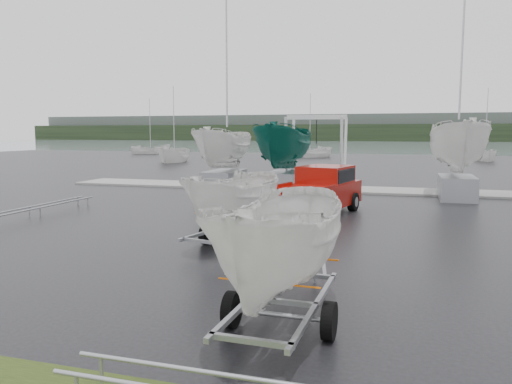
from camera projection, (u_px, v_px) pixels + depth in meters
name	position (u px, v px, depth m)	size (l,w,h in m)	color
ground_plane	(254.00, 236.00, 15.38)	(120.00, 120.00, 0.00)	black
lake	(386.00, 147.00, 110.46)	(300.00, 300.00, 0.00)	gray
dock	(322.00, 189.00, 27.74)	(30.00, 3.00, 0.12)	#989792
treeline	(394.00, 133.00, 176.66)	(300.00, 8.00, 6.00)	black
far_hill	(395.00, 127.00, 184.02)	(300.00, 6.00, 10.00)	#4C5651
pickup_truck	(319.00, 190.00, 19.29)	(3.03, 5.84, 1.85)	maroon
trailer_hitched	(234.00, 154.00, 13.67)	(1.94, 3.77, 4.74)	#989BA1
trailer_parked	(283.00, 157.00, 7.78)	(1.80, 3.63, 5.15)	#989BA1
boat_hoist	(316.00, 141.00, 27.53)	(3.30, 2.18, 4.12)	silver
keelboat_0	(224.00, 124.00, 26.85)	(2.30, 3.20, 10.46)	#989BA1
keelboat_1	(285.00, 117.00, 26.05)	(2.51, 3.20, 7.77)	#989BA1
keelboat_2	(460.00, 111.00, 23.40)	(2.61, 3.20, 10.79)	#989BA1
mast_rack_0	(34.00, 207.00, 18.87)	(0.56, 6.50, 0.06)	#989BA1
moored_boat_0	(175.00, 162.00, 53.26)	(2.82, 2.88, 11.36)	silver
moored_boat_1	(310.00, 157.00, 63.02)	(3.31, 3.29, 11.10)	silver
moored_boat_2	(484.00, 161.00, 55.29)	(2.19, 2.24, 10.78)	silver
moored_boat_4	(151.00, 154.00, 72.66)	(3.04, 3.02, 10.87)	silver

